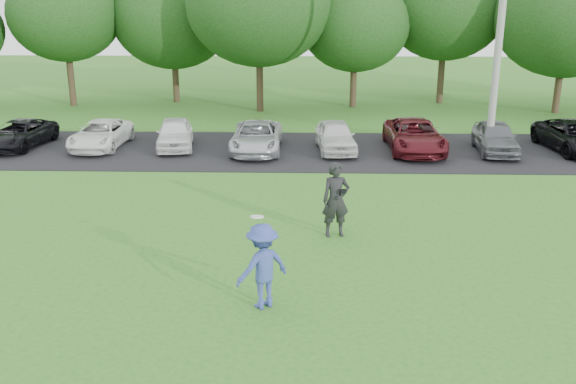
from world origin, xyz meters
The scene contains 7 objects.
ground centered at (0.00, 0.00, 0.00)m, with size 100.00×100.00×0.00m, color #2D6B1E.
parking_lot centered at (0.00, 13.00, 0.01)m, with size 32.00×6.50×0.03m, color black.
utility_pole centered at (7.66, 12.75, 4.93)m, with size 0.28×0.28×9.86m, color gray.
frisbee_player centered at (-0.41, -0.19, 0.90)m, with size 1.34×1.22×1.98m.
camera_bystander centered at (1.24, 3.81, 1.00)m, with size 0.81×0.61×2.00m.
parked_cars centered at (-0.20, 13.03, 0.62)m, with size 30.69×4.67×1.24m.
tree_row centered at (1.51, 22.76, 4.91)m, with size 42.39×9.85×8.64m.
Camera 1 is at (0.45, -12.08, 6.30)m, focal length 40.00 mm.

